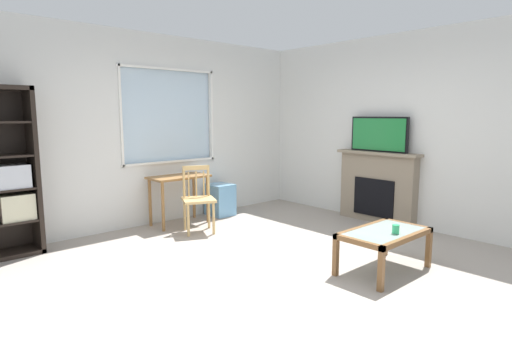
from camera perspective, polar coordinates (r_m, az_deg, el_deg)
The scene contains 10 objects.
ground at distance 4.45m, azimuth 2.86°, elevation -12.75°, with size 6.18×6.19×0.02m, color #9E9389.
wall_back_with_window at distance 6.24m, azimuth -14.43°, elevation 5.81°, with size 5.18×0.15×2.73m.
wall_right at distance 6.31m, azimuth 20.36°, elevation 5.82°, with size 0.12×5.39×2.73m, color silver.
desk_under_window at distance 6.14m, azimuth -10.51°, elevation -1.13°, with size 0.85×0.47×0.72m.
wooden_chair at distance 5.73m, azimuth -7.94°, elevation -3.05°, with size 0.55×0.54×0.90m.
plastic_drawer_unit at distance 6.68m, azimuth -4.94°, elevation -3.23°, with size 0.35×0.40×0.50m, color #72ADDB.
fireplace at distance 6.45m, azimuth 16.29°, elevation -1.42°, with size 0.26×1.29×1.05m.
tv at distance 6.35m, azimuth 16.50°, elevation 5.50°, with size 0.06×0.91×0.51m.
coffee_table at distance 4.47m, azimuth 17.17°, elevation -7.98°, with size 0.97×0.56×0.43m.
sippy_cup at distance 4.37m, azimuth 18.61°, elevation -6.92°, with size 0.07×0.07×0.09m, color #33B770.
Camera 1 is at (-2.93, -2.93, 1.59)m, focal length 29.18 mm.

